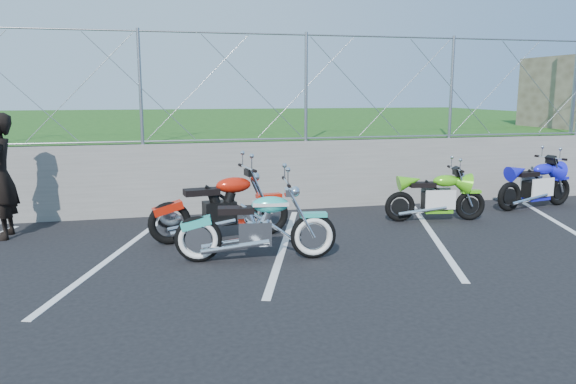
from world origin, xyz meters
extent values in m
plane|color=black|center=(0.00, 0.00, 0.00)|extent=(90.00, 90.00, 0.00)
cube|color=slate|center=(0.00, 3.50, 0.65)|extent=(30.00, 0.22, 1.30)
cube|color=#1B4813|center=(0.00, 13.50, 0.65)|extent=(30.00, 20.00, 1.30)
cylinder|color=gray|center=(0.00, 3.50, 3.25)|extent=(28.00, 0.03, 0.03)
cylinder|color=gray|center=(0.00, 3.50, 1.35)|extent=(28.00, 0.03, 0.03)
cube|color=silver|center=(-2.40, 1.00, 0.00)|extent=(1.49, 4.31, 0.01)
cube|color=silver|center=(0.00, 1.00, 0.00)|extent=(1.49, 4.31, 0.01)
cube|color=silver|center=(2.40, 1.00, 0.00)|extent=(1.49, 4.31, 0.01)
cube|color=silver|center=(4.80, 1.00, 0.00)|extent=(1.49, 4.31, 0.01)
torus|color=black|center=(-1.29, 0.44, 0.31)|extent=(0.63, 0.18, 0.62)
torus|color=black|center=(0.23, 0.26, 0.31)|extent=(0.63, 0.18, 0.62)
cube|color=silver|center=(-0.55, 0.35, 0.38)|extent=(0.46, 0.32, 0.32)
ellipsoid|color=#2DB7A8|center=(-0.34, 0.33, 0.76)|extent=(0.52, 0.29, 0.22)
cube|color=black|center=(-0.79, 0.38, 0.69)|extent=(0.50, 0.28, 0.09)
cube|color=#2DB7A8|center=(0.23, 0.26, 0.60)|extent=(0.37, 0.18, 0.06)
cylinder|color=silver|center=(-0.13, 0.30, 1.06)|extent=(0.11, 0.68, 0.03)
torus|color=black|center=(-1.63, 1.43, 0.32)|extent=(0.65, 0.21, 0.64)
torus|color=black|center=(-0.09, 1.65, 0.32)|extent=(0.65, 0.21, 0.64)
cube|color=black|center=(-0.88, 1.54, 0.41)|extent=(0.51, 0.36, 0.35)
ellipsoid|color=red|center=(-0.66, 1.57, 0.83)|extent=(0.58, 0.33, 0.24)
cube|color=black|center=(-1.15, 1.50, 0.75)|extent=(0.55, 0.32, 0.09)
cube|color=red|center=(-0.09, 1.65, 0.62)|extent=(0.41, 0.21, 0.06)
cylinder|color=silver|center=(-0.44, 1.60, 1.08)|extent=(0.14, 0.74, 0.03)
torus|color=black|center=(2.29, 2.00, 0.26)|extent=(0.54, 0.17, 0.53)
torus|color=black|center=(3.52, 1.82, 0.26)|extent=(0.54, 0.17, 0.53)
cube|color=black|center=(2.89, 1.91, 0.35)|extent=(0.44, 0.30, 0.30)
ellipsoid|color=#52BC17|center=(3.08, 1.88, 0.71)|extent=(0.49, 0.28, 0.20)
cube|color=black|center=(2.66, 1.94, 0.64)|extent=(0.47, 0.27, 0.08)
cube|color=#52BC17|center=(3.52, 1.82, 0.51)|extent=(0.35, 0.18, 0.05)
cylinder|color=silver|center=(3.23, 1.86, 0.91)|extent=(0.12, 0.63, 0.02)
torus|color=black|center=(4.65, 2.32, 0.28)|extent=(0.57, 0.21, 0.56)
torus|color=black|center=(5.95, 2.59, 0.28)|extent=(0.57, 0.21, 0.56)
cube|color=black|center=(5.28, 2.45, 0.37)|extent=(0.47, 0.34, 0.32)
ellipsoid|color=#1719DA|center=(5.48, 2.49, 0.75)|extent=(0.53, 0.32, 0.22)
cube|color=black|center=(5.04, 2.40, 0.68)|extent=(0.50, 0.31, 0.08)
cube|color=#1719DA|center=(5.95, 2.59, 0.54)|extent=(0.38, 0.21, 0.06)
cylinder|color=silver|center=(5.64, 2.53, 0.96)|extent=(0.16, 0.66, 0.03)
imported|color=black|center=(-4.10, 2.40, 0.96)|extent=(0.49, 0.72, 1.91)
camera|label=1|loc=(-1.79, -6.78, 2.23)|focal=35.00mm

